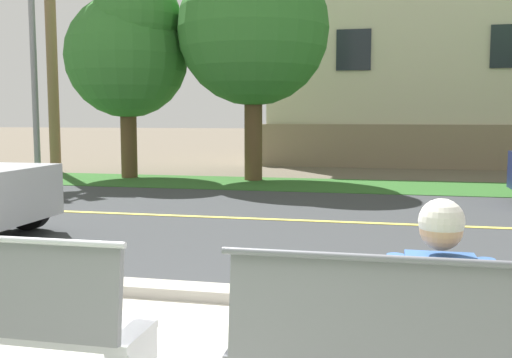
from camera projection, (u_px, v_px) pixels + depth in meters
ground_plane at (325, 207)px, 10.71m from camera, size 140.00×140.00×0.00m
curb_edge at (262, 296)px, 5.22m from camera, size 44.00×0.30×0.11m
street_asphalt at (316, 221)px, 9.26m from camera, size 52.00×8.00×0.01m
road_centre_line at (316, 221)px, 9.26m from camera, size 48.00×0.14×0.01m
far_verge_grass at (340, 185)px, 14.03m from camera, size 48.00×2.80×0.02m
seated_person_blue at (437, 307)px, 3.02m from camera, size 0.52×0.68×1.25m
streetlamp at (37, 26)px, 15.09m from camera, size 0.24×2.10×6.93m
shade_tree_far_left at (129, 47)px, 15.43m from camera, size 3.24×3.24×5.34m
shade_tree_left at (257, 18)px, 14.69m from camera, size 3.84×3.84×6.34m
garden_wall at (462, 147)px, 18.37m from camera, size 13.00×0.36×1.40m
house_across_street at (423, 58)px, 21.38m from camera, size 11.21×6.91×7.46m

